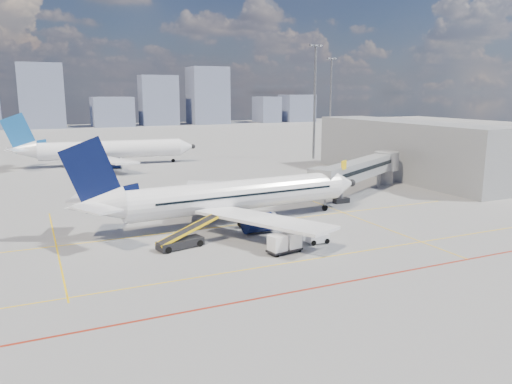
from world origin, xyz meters
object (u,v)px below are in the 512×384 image
at_px(main_aircraft, 228,197).
at_px(belt_loader, 182,241).
at_px(baggage_tug, 317,236).
at_px(cargo_dolly, 285,243).
at_px(second_aircraft, 103,150).
at_px(ramp_worker, 323,233).

bearing_deg(main_aircraft, belt_loader, -142.41).
xyz_separation_m(baggage_tug, cargo_dolly, (-4.36, -1.36, 0.31)).
height_order(baggage_tug, cargo_dolly, cargo_dolly).
distance_m(second_aircraft, baggage_tug, 66.96).
bearing_deg(second_aircraft, belt_loader, -86.35).
bearing_deg(second_aircraft, ramp_worker, -74.33).
distance_m(baggage_tug, ramp_worker, 1.11).
relative_size(second_aircraft, belt_loader, 5.71).
distance_m(second_aircraft, ramp_worker, 66.76).
relative_size(cargo_dolly, ramp_worker, 2.08).
bearing_deg(belt_loader, ramp_worker, -29.69).
relative_size(belt_loader, ramp_worker, 3.89).
bearing_deg(baggage_tug, ramp_worker, 21.74).
relative_size(main_aircraft, baggage_tug, 16.78).
height_order(main_aircraft, second_aircraft, second_aircraft).
distance_m(main_aircraft, cargo_dolly, 12.43).
xyz_separation_m(second_aircraft, ramp_worker, (12.54, -65.53, -2.36)).
relative_size(second_aircraft, baggage_tug, 17.68).
distance_m(baggage_tug, cargo_dolly, 4.58).
bearing_deg(ramp_worker, second_aircraft, 31.31).
bearing_deg(second_aircraft, main_aircraft, -78.74).
xyz_separation_m(baggage_tug, belt_loader, (-12.79, 4.27, -0.01)).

